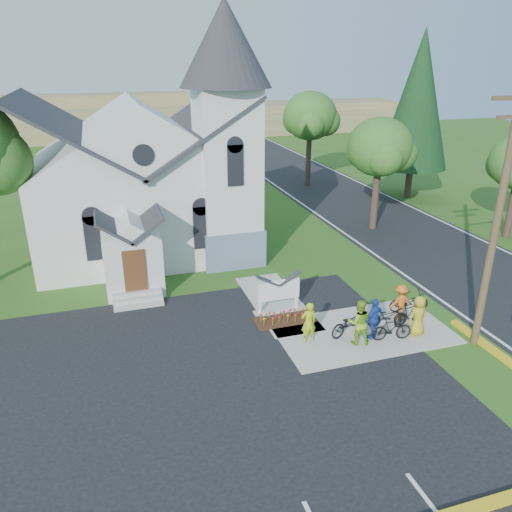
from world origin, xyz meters
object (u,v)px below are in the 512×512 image
object	(u,v)px
cyclist_1	(359,322)
church_sign	(278,290)
bike_0	(350,322)
cyclist_3	(400,302)
cyclist_4	(418,316)
bike_2	(387,316)
cyclist_2	(374,319)
cyclist_0	(309,322)
bike_4	(409,301)
utility_pole	(501,210)
bike_1	(392,329)
bike_3	(409,314)

from	to	relation	value
cyclist_1	church_sign	bearing A→B (deg)	-42.47
bike_0	cyclist_3	xyz separation A→B (m)	(2.64, 0.53, 0.26)
cyclist_1	cyclist_4	size ratio (longest dim) A/B	1.10
cyclist_3	cyclist_4	xyz separation A→B (m)	(-0.08, -1.38, 0.07)
cyclist_1	bike_2	world-z (taller)	cyclist_1
cyclist_2	bike_2	bearing A→B (deg)	-171.25
cyclist_0	bike_4	distance (m)	5.28
utility_pole	bike_2	xyz separation A→B (m)	(-2.73, 2.08, -4.90)
church_sign	cyclist_2	size ratio (longest dim) A/B	1.28
cyclist_0	bike_4	size ratio (longest dim) A/B	0.96
cyclist_0	bike_1	distance (m)	3.30
bike_1	bike_3	xyz separation A→B (m)	(1.34, 0.84, -0.00)
utility_pole	bike_3	distance (m)	5.54
utility_pole	bike_0	distance (m)	6.91
cyclist_1	cyclist_4	bearing A→B (deg)	-166.11
cyclist_3	bike_3	world-z (taller)	cyclist_3
bike_2	cyclist_0	bearing A→B (deg)	101.87
cyclist_2	cyclist_3	xyz separation A→B (m)	(1.89, 1.10, -0.09)
bike_1	cyclist_2	size ratio (longest dim) A/B	0.94
cyclist_0	bike_3	size ratio (longest dim) A/B	1.06
cyclist_1	cyclist_4	xyz separation A→B (m)	(2.56, -0.13, -0.08)
utility_pole	bike_1	size ratio (longest dim) A/B	6.17
church_sign	utility_pole	distance (m)	9.18
utility_pole	cyclist_0	xyz separation A→B (m)	(-6.32, 1.94, -4.50)
cyclist_1	cyclist_2	world-z (taller)	cyclist_1
utility_pole	bike_1	bearing A→B (deg)	161.15
bike_4	cyclist_4	bearing A→B (deg)	165.20
bike_1	cyclist_4	world-z (taller)	cyclist_4
cyclist_2	bike_2	size ratio (longest dim) A/B	0.99
cyclist_0	utility_pole	bearing A→B (deg)	161.79
church_sign	bike_2	size ratio (longest dim) A/B	1.27
church_sign	cyclist_4	xyz separation A→B (m)	(4.61, -3.56, -0.13)
cyclist_1	bike_2	xyz separation A→B (m)	(1.79, 0.82, -0.47)
bike_0	bike_2	xyz separation A→B (m)	(1.78, 0.10, -0.06)
bike_1	cyclist_4	bearing A→B (deg)	-77.68
bike_3	cyclist_1	bearing A→B (deg)	91.73
bike_3	bike_4	world-z (taller)	bike_3
bike_1	bike_4	bearing A→B (deg)	-37.66
cyclist_0	cyclist_4	bearing A→B (deg)	168.41
cyclist_2	cyclist_3	size ratio (longest dim) A/B	1.11
cyclist_1	bike_3	distance (m)	2.82
bike_0	church_sign	bearing A→B (deg)	18.71
church_sign	bike_2	distance (m)	4.67
church_sign	cyclist_4	bearing A→B (deg)	-37.72
bike_2	cyclist_4	world-z (taller)	cyclist_4
utility_pole	bike_3	xyz separation A→B (m)	(-1.82, 1.92, -4.87)
bike_4	church_sign	bearing A→B (deg)	81.34
utility_pole	bike_4	distance (m)	5.82
utility_pole	bike_1	world-z (taller)	utility_pole
church_sign	cyclist_1	xyz separation A→B (m)	(2.05, -3.44, -0.05)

